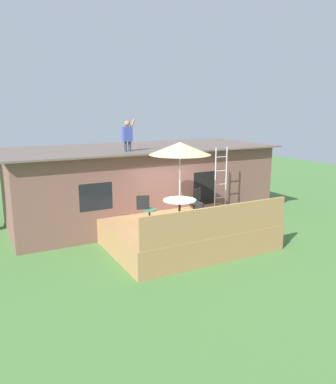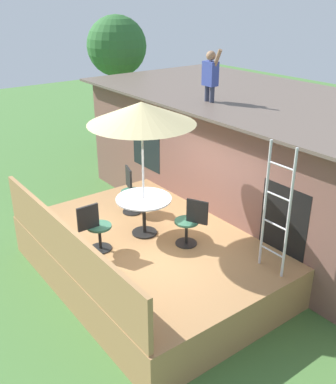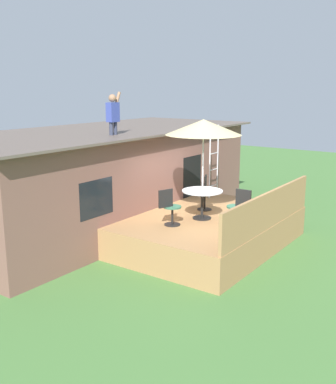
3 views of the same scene
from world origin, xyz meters
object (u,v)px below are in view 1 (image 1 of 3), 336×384
(step_ladder, at_px, (221,178))
(patio_chair_right, at_px, (195,203))
(person_figure, at_px, (128,134))
(patio_umbrella, at_px, (180,148))
(patio_chair_near, at_px, (197,217))
(patio_table, at_px, (180,205))
(patio_chair_left, at_px, (147,210))

(step_ladder, bearing_deg, patio_chair_right, -158.69)
(person_figure, xyz_separation_m, patio_chair_right, (1.63, -1.85, -2.24))
(patio_umbrella, bearing_deg, step_ladder, 23.35)
(patio_umbrella, height_order, patio_chair_near, patio_umbrella)
(person_figure, height_order, patio_chair_right, person_figure)
(patio_chair_near, bearing_deg, patio_umbrella, 0.00)
(patio_table, xyz_separation_m, patio_chair_near, (-0.00, -1.03, -0.13))
(patio_chair_left, bearing_deg, patio_chair_right, 21.63)
(patio_chair_left, xyz_separation_m, patio_chair_near, (0.97, -1.35, 0.00))
(patio_chair_right, xyz_separation_m, patio_chair_near, (-0.85, -1.45, 0.00))
(patio_table, relative_size, patio_chair_left, 1.13)
(patio_umbrella, bearing_deg, patio_chair_near, -90.19)
(step_ladder, distance_m, patio_chair_right, 1.67)
(patio_chair_left, distance_m, patio_chair_near, 1.67)
(step_ladder, bearing_deg, patio_umbrella, -156.65)
(patio_chair_right, relative_size, patio_chair_near, 1.00)
(patio_table, xyz_separation_m, patio_chair_right, (0.85, 0.43, -0.13))
(patio_umbrella, bearing_deg, patio_table, -90.00)
(patio_chair_left, distance_m, patio_chair_right, 1.83)
(person_figure, distance_m, patio_chair_right, 3.33)
(patio_table, distance_m, step_ladder, 2.54)
(patio_umbrella, height_order, patio_chair_left, patio_umbrella)
(patio_table, height_order, patio_umbrella, patio_umbrella)
(patio_umbrella, distance_m, step_ladder, 2.78)
(patio_table, relative_size, person_figure, 0.94)
(step_ladder, xyz_separation_m, patio_chair_near, (-2.28, -2.01, -0.64))
(patio_chair_left, xyz_separation_m, patio_chair_right, (1.82, 0.10, 0.00))
(person_figure, relative_size, patio_chair_right, 1.21)
(patio_table, bearing_deg, patio_umbrella, 90.00)
(patio_chair_right, bearing_deg, patio_chair_near, 32.96)
(patio_umbrella, relative_size, patio_chair_left, 2.76)
(person_figure, height_order, patio_chair_left, person_figure)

